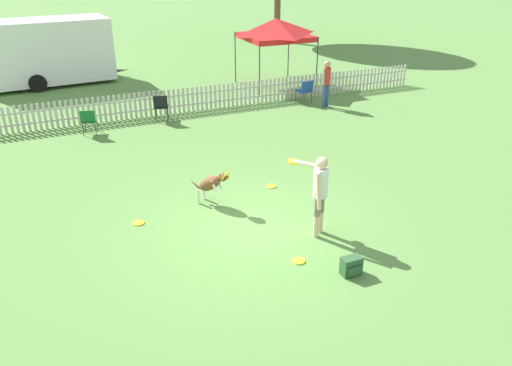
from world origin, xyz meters
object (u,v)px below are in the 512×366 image
(folding_chair_blue_left, at_px, (305,89))
(spectator_standing, at_px, (327,79))
(frisbee_near_handler, at_px, (299,261))
(folding_chair_center, at_px, (161,105))
(frisbee_midfield, at_px, (271,186))
(handler_person, at_px, (319,187))
(backpack_on_grass, at_px, (351,266))
(leaping_dog, at_px, (211,183))
(canopy_tent_main, at_px, (275,29))
(folding_chair_green_right, at_px, (89,120))
(frisbee_near_dog, at_px, (139,223))
(equipment_trailer, at_px, (46,51))

(folding_chair_blue_left, xyz_separation_m, spectator_standing, (0.43, -0.70, 0.48))
(frisbee_near_handler, bearing_deg, folding_chair_center, 91.79)
(frisbee_midfield, relative_size, folding_chair_center, 0.26)
(handler_person, bearing_deg, backpack_on_grass, -131.43)
(frisbee_midfield, bearing_deg, folding_chair_blue_left, 54.99)
(handler_person, height_order, leaping_dog, handler_person)
(folding_chair_blue_left, xyz_separation_m, folding_chair_center, (-5.28, 0.06, 0.02))
(frisbee_midfield, distance_m, canopy_tent_main, 9.84)
(frisbee_midfield, bearing_deg, handler_person, -92.46)
(folding_chair_green_right, bearing_deg, spectator_standing, -166.81)
(folding_chair_center, bearing_deg, folding_chair_blue_left, -163.73)
(frisbee_near_dog, distance_m, backpack_on_grass, 4.43)
(folding_chair_blue_left, bearing_deg, frisbee_near_handler, 56.29)
(frisbee_near_dog, height_order, folding_chair_center, folding_chair_center)
(handler_person, bearing_deg, spectator_standing, 21.87)
(leaping_dog, bearing_deg, folding_chair_green_right, -108.23)
(frisbee_near_dog, distance_m, folding_chair_center, 6.78)
(backpack_on_grass, bearing_deg, frisbee_midfield, 86.50)
(frisbee_near_handler, relative_size, frisbee_midfield, 1.00)
(frisbee_near_dog, height_order, canopy_tent_main, canopy_tent_main)
(backpack_on_grass, distance_m, spectator_standing, 10.14)
(canopy_tent_main, bearing_deg, backpack_on_grass, -109.77)
(backpack_on_grass, height_order, canopy_tent_main, canopy_tent_main)
(handler_person, xyz_separation_m, frisbee_near_dog, (-3.15, 1.81, -1.02))
(frisbee_midfield, height_order, folding_chair_blue_left, folding_chair_blue_left)
(folding_chair_blue_left, bearing_deg, frisbee_midfield, 50.57)
(frisbee_near_dog, height_order, backpack_on_grass, backpack_on_grass)
(canopy_tent_main, height_order, equipment_trailer, canopy_tent_main)
(frisbee_near_handler, xyz_separation_m, equipment_trailer, (-3.30, 15.63, 1.35))
(folding_chair_center, bearing_deg, frisbee_near_handler, 108.66)
(folding_chair_green_right, bearing_deg, frisbee_near_dog, 107.62)
(folding_chair_center, bearing_deg, frisbee_near_dog, 88.86)
(leaping_dog, height_order, equipment_trailer, equipment_trailer)
(handler_person, height_order, folding_chair_center, handler_person)
(spectator_standing, bearing_deg, canopy_tent_main, -105.44)
(frisbee_near_dog, distance_m, canopy_tent_main, 11.97)
(folding_chair_green_right, distance_m, equipment_trailer, 7.20)
(frisbee_midfield, relative_size, spectator_standing, 0.14)
(frisbee_midfield, bearing_deg, equipment_trailer, 108.34)
(backpack_on_grass, bearing_deg, leaping_dog, 111.54)
(leaping_dog, relative_size, folding_chair_center, 1.06)
(frisbee_midfield, bearing_deg, backpack_on_grass, -93.50)
(frisbee_midfield, relative_size, equipment_trailer, 0.04)
(folding_chair_blue_left, relative_size, equipment_trailer, 0.14)
(frisbee_near_handler, bearing_deg, equipment_trailer, 101.93)
(leaping_dog, relative_size, spectator_standing, 0.57)
(spectator_standing, bearing_deg, handler_person, 36.89)
(handler_person, bearing_deg, folding_chair_green_right, 77.11)
(handler_person, height_order, frisbee_near_handler, handler_person)
(folding_chair_center, bearing_deg, frisbee_midfield, 117.88)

